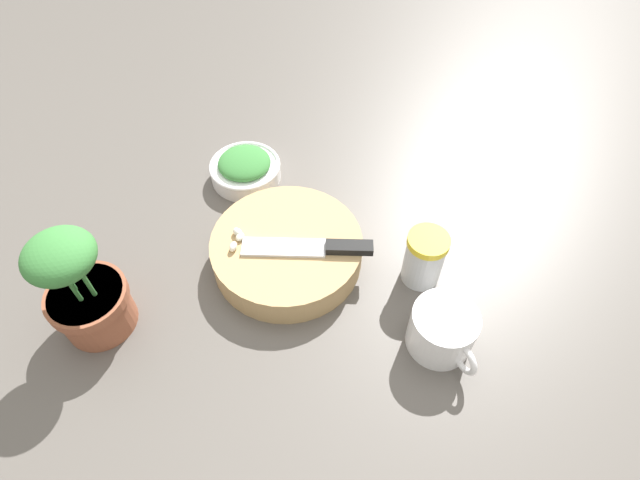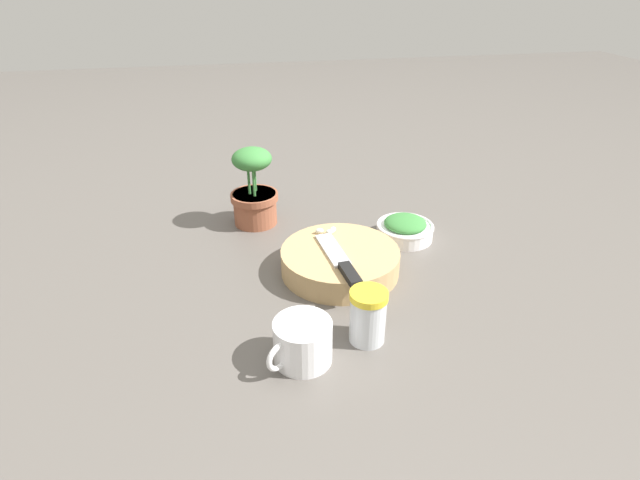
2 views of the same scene
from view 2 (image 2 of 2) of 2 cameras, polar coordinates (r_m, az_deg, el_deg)
name	(u,v)px [view 2 (image 2 of 2)]	position (r m, az deg, el deg)	size (l,w,h in m)	color
ground_plane	(329,292)	(0.95, 1.04, -5.97)	(5.00, 5.00, 0.00)	#56514C
cutting_board	(340,261)	(1.00, 2.30, -2.40)	(0.24, 0.24, 0.05)	tan
chef_knife	(341,261)	(0.94, 2.38, -2.43)	(0.20, 0.05, 0.01)	black
garlic_cloves	(328,231)	(1.04, 0.87, 1.06)	(0.02, 0.05, 0.01)	white
herb_bowl	(405,228)	(1.13, 9.67, 1.31)	(0.13, 0.13, 0.05)	white
spice_jar	(368,316)	(0.82, 5.49, -8.64)	(0.06, 0.06, 0.09)	silver
coffee_mug	(302,342)	(0.78, -2.06, -11.57)	(0.09, 0.11, 0.07)	white
potted_herb	(254,192)	(1.17, -7.54, 5.44)	(0.11, 0.11, 0.19)	#935138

